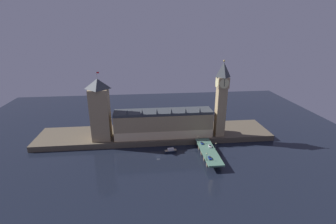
{
  "coord_description": "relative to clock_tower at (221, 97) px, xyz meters",
  "views": [
    {
      "loc": [
        -10.7,
        -177.02,
        101.22
      ],
      "look_at": [
        10.26,
        20.0,
        31.66
      ],
      "focal_mm": 26.0,
      "sensor_mm": 36.0,
      "label": 1
    }
  ],
  "objects": [
    {
      "name": "ground_plane",
      "position": [
        -58.82,
        -25.63,
        -41.95
      ],
      "size": [
        400.0,
        400.0,
        0.0
      ],
      "primitive_type": "plane",
      "color": "black"
    },
    {
      "name": "embankment",
      "position": [
        -58.82,
        13.37,
        -39.39
      ],
      "size": [
        220.0,
        42.0,
        5.13
      ],
      "color": "brown",
      "rests_on": "ground_plane"
    },
    {
      "name": "parliament_hall",
      "position": [
        -51.81,
        4.4,
        -24.67
      ],
      "size": [
        88.84,
        19.41,
        29.27
      ],
      "color": "tan",
      "rests_on": "embankment"
    },
    {
      "name": "clock_tower",
      "position": [
        0.0,
        0.0,
        0.0
      ],
      "size": [
        10.26,
        10.37,
        69.61
      ],
      "color": "tan",
      "rests_on": "embankment"
    },
    {
      "name": "victoria_tower",
      "position": [
        -107.47,
        3.84,
        -9.15
      ],
      "size": [
        16.26,
        16.26,
        61.06
      ],
      "color": "tan",
      "rests_on": "embankment"
    },
    {
      "name": "bridge",
      "position": [
        -17.77,
        -30.63,
        -38.02
      ],
      "size": [
        12.11,
        46.0,
        5.91
      ],
      "color": "#4C7560",
      "rests_on": "ground_plane"
    },
    {
      "name": "car_northbound_lead",
      "position": [
        -20.43,
        -18.16,
        -35.39
      ],
      "size": [
        1.85,
        4.16,
        1.4
      ],
      "color": "navy",
      "rests_on": "bridge"
    },
    {
      "name": "car_northbound_trail",
      "position": [
        -20.43,
        -43.41,
        -35.34
      ],
      "size": [
        2.12,
        4.59,
        1.5
      ],
      "color": "navy",
      "rests_on": "bridge"
    },
    {
      "name": "car_southbound_trail",
      "position": [
        -15.1,
        -24.57,
        -35.37
      ],
      "size": [
        2.0,
        4.57,
        1.45
      ],
      "color": "white",
      "rests_on": "bridge"
    },
    {
      "name": "pedestrian_near_rail",
      "position": [
        -23.09,
        -43.66,
        -35.06
      ],
      "size": [
        0.38,
        0.38,
        1.85
      ],
      "color": "black",
      "rests_on": "bridge"
    },
    {
      "name": "street_lamp_near",
      "position": [
        -23.49,
        -45.35,
        -32.23
      ],
      "size": [
        1.34,
        0.6,
        6.09
      ],
      "color": "#2D3333",
      "rests_on": "bridge"
    },
    {
      "name": "street_lamp_mid",
      "position": [
        -12.04,
        -30.63,
        -31.94
      ],
      "size": [
        1.34,
        0.6,
        6.57
      ],
      "color": "#2D3333",
      "rests_on": "bridge"
    },
    {
      "name": "street_lamp_far",
      "position": [
        -23.49,
        -15.91,
        -32.07
      ],
      "size": [
        1.34,
        0.6,
        6.35
      ],
      "color": "#2D3333",
      "rests_on": "bridge"
    },
    {
      "name": "boat_upstream",
      "position": [
        -47.7,
        -19.08,
        -40.63
      ],
      "size": [
        11.79,
        5.41,
        3.62
      ],
      "color": "#1E2842",
      "rests_on": "ground_plane"
    }
  ]
}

